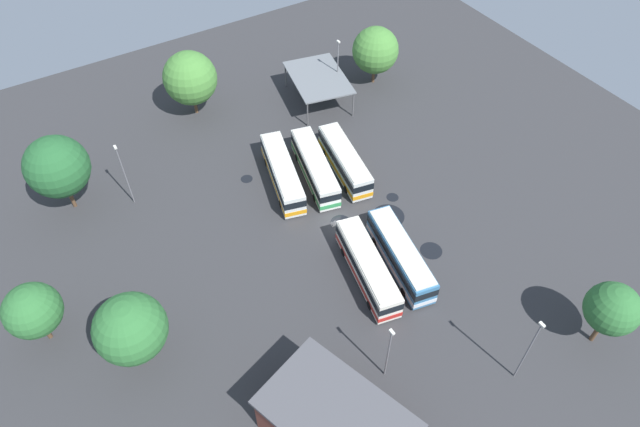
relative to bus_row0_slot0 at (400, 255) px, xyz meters
The scene contains 23 objects.
ground_plane 9.17m from the bus_row0_slot0, 15.14° to the left, with size 96.15×96.15×0.00m, color #333335.
bus_row0_slot0 is the anchor object (origin of this frame).
bus_row0_slot1 3.93m from the bus_row0_slot0, 82.47° to the left, with size 12.11×5.00×3.41m.
bus_row1_slot0 15.87m from the bus_row0_slot0, 11.31° to the right, with size 11.84×4.72×3.41m.
bus_row1_slot1 16.48m from the bus_row0_slot0, ahead, with size 12.49×5.44×3.41m.
bus_row1_slot2 18.23m from the bus_row0_slot0, 14.45° to the left, with size 12.57×5.66×3.41m.
depot_building 19.86m from the bus_row0_slot0, 127.23° to the left, with size 14.08×11.24×4.98m.
maintenance_shelter 31.12m from the bus_row0_slot0, 15.10° to the right, with size 11.77×9.22×4.00m.
lamp_post_mid_lot 16.27m from the bus_row0_slot0, behind, with size 0.56×0.28×9.07m.
lamp_post_near_entrance 32.39m from the bus_row0_slot0, 41.29° to the left, with size 0.56×0.28×8.70m.
lamp_post_far_corner 31.76m from the bus_row0_slot0, 20.45° to the right, with size 0.56×0.28×8.83m.
lamp_post_by_building 13.11m from the bus_row0_slot0, 137.11° to the left, with size 0.56×0.28×7.60m.
tree_south_edge 20.38m from the bus_row0_slot0, 148.21° to the right, with size 4.99×4.99×7.91m.
tree_north_edge 34.68m from the bus_row0_slot0, 30.50° to the right, with size 6.66×6.66×8.64m.
tree_northeast 27.78m from the bus_row0_slot0, 82.53° to the left, with size 6.52×6.52×8.91m.
tree_northwest 36.12m from the bus_row0_slot0, 72.50° to the left, with size 5.32×5.32×7.32m.
tree_west_edge 37.66m from the bus_row0_slot0, 12.27° to the left, with size 7.23×7.23×9.25m.
tree_east_edge 39.01m from the bus_row0_slot0, 45.23° to the left, with size 7.11×7.11×9.89m.
puddle_near_shelter 8.94m from the bus_row0_slot0, 12.97° to the left, with size 2.36×2.36×0.01m, color black.
puddle_back_corner 10.46m from the bus_row0_slot0, 32.77° to the right, with size 1.48×1.48×0.01m, color black.
puddle_between_rows 22.33m from the bus_row0_slot0, 21.15° to the left, with size 1.50×1.50×0.01m, color black.
puddle_front_lane 4.67m from the bus_row0_slot0, 93.18° to the right, with size 2.47×2.47×0.01m, color black.
puddle_centre_drain 7.48m from the bus_row0_slot0, 27.29° to the right, with size 3.80×3.80×0.01m, color black.
Camera 1 is at (-35.68, 24.22, 48.60)m, focal length 31.49 mm.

